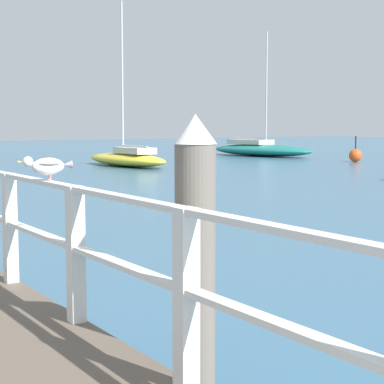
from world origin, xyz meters
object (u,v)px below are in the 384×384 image
at_px(dock_piling_near, 195,270).
at_px(boat_2, 260,149).
at_px(boat_1, 127,158).
at_px(channel_buoy, 355,155).
at_px(seagull_foreground, 47,165).

bearing_deg(dock_piling_near, boat_2, 49.95).
height_order(boat_1, boat_2, boat_1).
xyz_separation_m(boat_2, channel_buoy, (0.13, -7.96, -0.07)).
relative_size(boat_1, channel_buoy, 5.69).
bearing_deg(channel_buoy, boat_1, 163.30).
bearing_deg(seagull_foreground, channel_buoy, -48.15).
height_order(boat_1, channel_buoy, boat_1).
distance_m(dock_piling_near, boat_1, 28.16).
distance_m(seagull_foreground, boat_2, 37.43).
relative_size(boat_2, channel_buoy, 5.84).
bearing_deg(boat_2, boat_1, 10.47).
bearing_deg(boat_1, boat_2, 17.39).
height_order(dock_piling_near, boat_1, boat_1).
bearing_deg(boat_1, dock_piling_near, -119.53).
distance_m(seagull_foreground, boat_1, 26.87).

